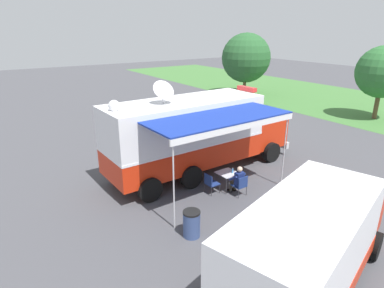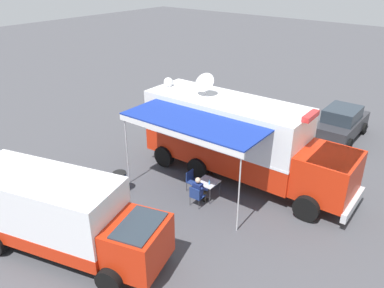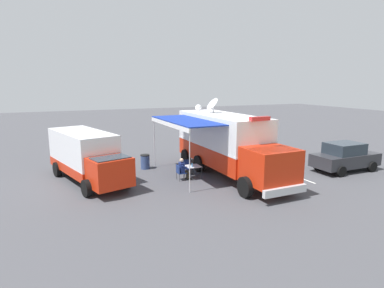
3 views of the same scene
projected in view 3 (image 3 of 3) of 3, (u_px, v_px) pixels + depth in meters
ground_plane at (221, 171)px, 19.61m from camera, size 100.00×100.00×0.00m
lot_stripe at (285, 172)px, 19.31m from camera, size 0.28×4.80×0.01m
command_truck at (227, 142)px, 18.57m from camera, size 5.10×9.56×4.53m
folding_table at (193, 167)px, 18.01m from camera, size 0.83×0.83×0.73m
water_bottle at (192, 165)px, 17.77m from camera, size 0.07×0.07×0.22m
folding_chair_at_table at (180, 171)px, 17.69m from camera, size 0.50×0.50×0.87m
folding_chair_beside_table at (188, 166)px, 18.82m from camera, size 0.50×0.50×0.87m
seated_responder at (183, 168)px, 17.74m from camera, size 0.67×0.56×1.25m
trash_bin at (145, 162)px, 20.10m from camera, size 0.57×0.57×0.91m
support_truck at (87, 156)px, 17.45m from camera, size 3.87×7.10×2.70m
car_behind_truck at (345, 157)px, 19.56m from camera, size 4.23×2.08×1.76m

